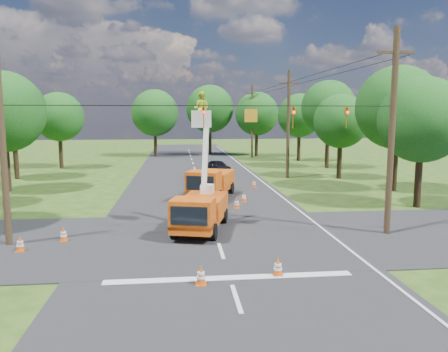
{
  "coord_description": "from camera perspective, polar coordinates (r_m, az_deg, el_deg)",
  "views": [
    {
      "loc": [
        -1.79,
        -18.17,
        5.86
      ],
      "look_at": [
        0.67,
        5.1,
        2.6
      ],
      "focal_mm": 35.0,
      "sensor_mm": 36.0,
      "label": 1
    }
  ],
  "objects": [
    {
      "name": "traffic_cone_1",
      "position": [
        16.43,
        7.06,
        -11.7
      ],
      "size": [
        0.38,
        0.38,
        0.71
      ],
      "color": "#DD510B",
      "rests_on": "ground"
    },
    {
      "name": "signal_span",
      "position": [
        20.56,
        5.28,
        7.95
      ],
      "size": [
        18.0,
        0.29,
        1.07
      ],
      "color": "black",
      "rests_on": "ground"
    },
    {
      "name": "traffic_cone_4",
      "position": [
        21.84,
        -20.22,
        -7.16
      ],
      "size": [
        0.38,
        0.38,
        0.71
      ],
      "color": "#DD510B",
      "rests_on": "ground"
    },
    {
      "name": "tree_left_f",
      "position": [
        51.83,
        -20.74,
        7.23
      ],
      "size": [
        5.4,
        5.4,
        8.4
      ],
      "color": "#382616",
      "rests_on": "ground"
    },
    {
      "name": "pole_right_near",
      "position": [
        22.66,
        21.08,
        5.5
      ],
      "size": [
        1.8,
        0.3,
        10.0
      ],
      "color": "#4C3823",
      "rests_on": "ground"
    },
    {
      "name": "distant_car",
      "position": [
        45.47,
        -0.78,
        1.31
      ],
      "size": [
        2.79,
        3.87,
        1.22
      ],
      "primitive_type": "imported",
      "rotation": [
        0.0,
        0.0,
        0.42
      ],
      "color": "black",
      "rests_on": "ground"
    },
    {
      "name": "pole_right_mid",
      "position": [
        41.48,
        8.39,
        6.81
      ],
      "size": [
        1.8,
        0.3,
        10.0
      ],
      "color": "#4C3823",
      "rests_on": "ground"
    },
    {
      "name": "tree_left_d",
      "position": [
        37.57,
        -26.86,
        7.49
      ],
      "size": [
        6.2,
        6.2,
        9.24
      ],
      "color": "#382616",
      "rests_on": "ground"
    },
    {
      "name": "traffic_cone_5",
      "position": [
        21.01,
        -25.08,
        -8.02
      ],
      "size": [
        0.38,
        0.38,
        0.71
      ],
      "color": "#DD510B",
      "rests_on": "ground"
    },
    {
      "name": "second_truck",
      "position": [
        30.89,
        -1.75,
        -0.87
      ],
      "size": [
        3.95,
        6.19,
        2.18
      ],
      "rotation": [
        0.0,
        0.0,
        -0.34
      ],
      "color": "orange",
      "rests_on": "ground"
    },
    {
      "name": "tree_right_b",
      "position": [
        36.3,
        21.76,
        8.28
      ],
      "size": [
        6.4,
        6.4,
        9.65
      ],
      "color": "#382616",
      "rests_on": "ground"
    },
    {
      "name": "tree_far_c",
      "position": [
        63.19,
        4.3,
        8.1
      ],
      "size": [
        6.2,
        6.2,
        9.18
      ],
      "color": "#382616",
      "rests_on": "ground"
    },
    {
      "name": "traffic_cone_8",
      "position": [
        23.55,
        -6.5,
        -5.63
      ],
      "size": [
        0.38,
        0.38,
        0.71
      ],
      "color": "#DD510B",
      "rests_on": "ground"
    },
    {
      "name": "road_main",
      "position": [
        38.66,
        -3.31,
        -0.8
      ],
      "size": [
        12.0,
        100.0,
        0.06
      ],
      "primitive_type": "cube",
      "color": "black",
      "rests_on": "ground"
    },
    {
      "name": "edge_line",
      "position": [
        39.32,
        4.87,
        -0.66
      ],
      "size": [
        0.12,
        90.0,
        0.02
      ],
      "primitive_type": "cube",
      "color": "silver",
      "rests_on": "ground"
    },
    {
      "name": "traffic_cone_7",
      "position": [
        35.72,
        3.93,
        -0.95
      ],
      "size": [
        0.38,
        0.38,
        0.71
      ],
      "color": "#DD510B",
      "rests_on": "ground"
    },
    {
      "name": "pole_right_far",
      "position": [
        61.05,
        3.7,
        7.21
      ],
      "size": [
        1.8,
        0.3,
        10.0
      ],
      "color": "#4C3823",
      "rests_on": "ground"
    },
    {
      "name": "tree_far_a",
      "position": [
        63.26,
        -9.03,
        8.14
      ],
      "size": [
        6.6,
        6.6,
        9.5
      ],
      "color": "#382616",
      "rests_on": "ground"
    },
    {
      "name": "ground_worker",
      "position": [
        21.63,
        -5.02,
        -5.5
      ],
      "size": [
        0.74,
        0.65,
        1.7
      ],
      "primitive_type": "imported",
      "rotation": [
        0.0,
        0.0,
        0.49
      ],
      "color": "#F15514",
      "rests_on": "ground"
    },
    {
      "name": "tree_right_a",
      "position": [
        30.32,
        24.43,
        6.67
      ],
      "size": [
        5.4,
        5.4,
        8.28
      ],
      "color": "#382616",
      "rests_on": "ground"
    },
    {
      "name": "ground",
      "position": [
        38.66,
        -3.31,
        -0.8
      ],
      "size": [
        140.0,
        140.0,
        0.0
      ],
      "primitive_type": "plane",
      "color": "#274314",
      "rests_on": "ground"
    },
    {
      "name": "traffic_cone_3",
      "position": [
        29.69,
        2.62,
        -2.76
      ],
      "size": [
        0.38,
        0.38,
        0.71
      ],
      "color": "#DD510B",
      "rests_on": "ground"
    },
    {
      "name": "tree_right_e",
      "position": [
        57.34,
        9.84,
        7.77
      ],
      "size": [
        5.6,
        5.6,
        8.63
      ],
      "color": "#382616",
      "rests_on": "ground"
    },
    {
      "name": "tree_far_b",
      "position": [
        65.36,
        -1.85,
        8.76
      ],
      "size": [
        7.0,
        7.0,
        10.32
      ],
      "color": "#382616",
      "rests_on": "ground"
    },
    {
      "name": "road_cross",
      "position": [
        21.09,
        -0.93,
        -8.21
      ],
      "size": [
        56.0,
        10.0,
        0.07
      ],
      "primitive_type": "cube",
      "color": "black",
      "rests_on": "ground"
    },
    {
      "name": "pole_left",
      "position": [
        21.64,
        -26.94,
        3.47
      ],
      "size": [
        0.3,
        0.3,
        9.0
      ],
      "color": "#4C3823",
      "rests_on": "ground"
    },
    {
      "name": "stop_bar",
      "position": [
        16.18,
        0.75,
        -13.31
      ],
      "size": [
        9.0,
        0.45,
        0.02
      ],
      "primitive_type": "cube",
      "color": "silver",
      "rests_on": "ground"
    },
    {
      "name": "tree_right_c",
      "position": [
        41.95,
        15.02,
        6.92
      ],
      "size": [
        5.0,
        5.0,
        7.83
      ],
      "color": "#382616",
      "rests_on": "ground"
    },
    {
      "name": "traffic_cone_0",
      "position": [
        15.53,
        -3.03,
        -12.84
      ],
      "size": [
        0.38,
        0.38,
        0.71
      ],
      "color": "#DD510B",
      "rests_on": "ground"
    },
    {
      "name": "traffic_cone_2",
      "position": [
        27.62,
        1.66,
        -3.56
      ],
      "size": [
        0.38,
        0.38,
        0.71
      ],
      "color": "#DD510B",
      "rests_on": "ground"
    },
    {
      "name": "tree_right_d",
      "position": [
        50.01,
        13.5,
        8.66
      ],
      "size": [
        6.0,
        6.0,
        9.7
      ],
      "color": "#382616",
      "rests_on": "ground"
    },
    {
      "name": "bucket_truck",
      "position": [
        22.11,
        -3.1,
        -3.43
      ],
      "size": [
        3.27,
        5.69,
        7.02
      ],
      "rotation": [
        0.0,
        0.0,
        -0.26
      ],
      "color": "orange",
      "rests_on": "ground"
    },
    {
      "name": "tree_left_e",
      "position": [
        44.77,
        -25.89,
        7.96
      ],
      "size": [
        5.8,
        5.8,
        9.41
      ],
      "color": "#382616",
      "rests_on": "ground"
    }
  ]
}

